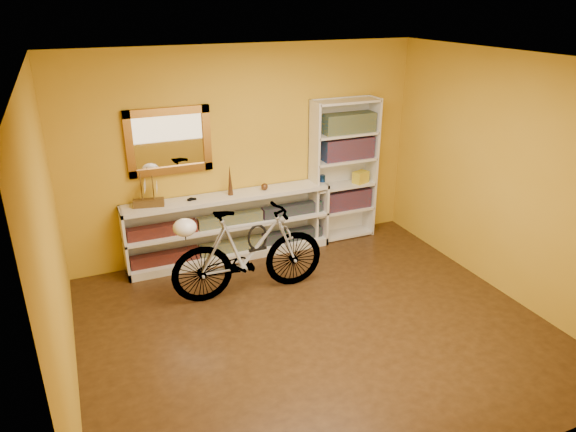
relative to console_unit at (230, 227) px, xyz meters
name	(u,v)px	position (x,y,z in m)	size (l,w,h in m)	color
floor	(315,327)	(0.31, -1.81, -0.43)	(4.50, 4.00, 0.01)	black
ceiling	(321,60)	(0.31, -1.81, 2.18)	(4.50, 4.00, 0.01)	silver
back_wall	(247,153)	(0.31, 0.19, 0.88)	(4.50, 0.01, 2.60)	gold
left_wall	(51,251)	(-1.94, -1.81, 0.88)	(0.01, 4.00, 2.60)	gold
right_wall	(507,177)	(2.57, -1.81, 0.88)	(0.01, 4.00, 2.60)	gold
gilt_mirror	(169,141)	(-0.64, 0.15, 1.12)	(0.98, 0.06, 0.78)	brown
wall_socket	(312,220)	(1.21, 0.17, -0.17)	(0.09, 0.01, 0.09)	silver
console_unit	(230,227)	(0.00, 0.00, 0.00)	(2.60, 0.35, 0.85)	silver
cd_row_lower	(232,246)	(0.00, -0.02, -0.26)	(2.50, 0.13, 0.14)	black
cd_row_upper	(230,219)	(0.00, -0.02, 0.11)	(2.50, 0.13, 0.14)	navy
model_ship	(147,190)	(-0.96, 0.00, 0.63)	(0.35, 0.13, 0.41)	#463013
toy_car	(192,200)	(-0.46, 0.00, 0.43)	(0.00, 0.00, 0.00)	black
bronze_ornament	(230,180)	(0.02, 0.00, 0.62)	(0.07, 0.07, 0.38)	#51321C
decorative_orb	(264,187)	(0.47, 0.00, 0.47)	(0.09, 0.09, 0.09)	#51321C
bookcase	(343,171)	(1.60, 0.03, 0.52)	(0.90, 0.30, 1.90)	silver
book_row_a	(345,199)	(1.65, 0.03, 0.12)	(0.70, 0.22, 0.26)	maroon
book_row_b	(348,148)	(1.65, 0.03, 0.83)	(0.70, 0.22, 0.28)	maroon
book_row_c	(349,123)	(1.65, 0.03, 1.16)	(0.70, 0.22, 0.25)	navy
travel_mug	(322,182)	(1.28, 0.01, 0.43)	(0.08, 0.08, 0.17)	navy
red_tin	(330,128)	(1.40, 0.06, 1.12)	(0.12, 0.12, 0.16)	maroon
yellow_bag	(361,177)	(1.85, -0.01, 0.42)	(0.20, 0.13, 0.16)	gold
bicycle	(249,252)	(-0.07, -0.92, 0.09)	(1.75, 0.45, 1.03)	silver
helmet	(185,227)	(-0.74, -0.89, 0.48)	(0.25, 0.23, 0.18)	white
u_lock	(257,237)	(0.03, -0.92, 0.25)	(0.23, 0.23, 0.02)	black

